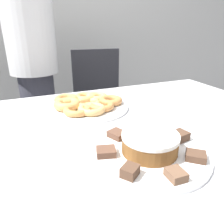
{
  "coord_description": "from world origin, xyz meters",
  "views": [
    {
      "loc": [
        -0.26,
        -0.7,
        1.11
      ],
      "look_at": [
        0.04,
        0.0,
        0.8
      ],
      "focal_mm": 35.0,
      "sensor_mm": 36.0,
      "label": 1
    }
  ],
  "objects_px": {
    "person_standing": "(33,61)",
    "plate_cake": "(149,153)",
    "plate_donuts": "(88,107)",
    "office_chair_right": "(100,110)",
    "frosted_cake": "(150,143)"
  },
  "relations": [
    {
      "from": "person_standing",
      "to": "plate_cake",
      "type": "xyz_separation_m",
      "value": [
        0.24,
        -1.04,
        -0.14
      ]
    },
    {
      "from": "person_standing",
      "to": "plate_donuts",
      "type": "xyz_separation_m",
      "value": [
        0.18,
        -0.6,
        -0.14
      ]
    },
    {
      "from": "office_chair_right",
      "to": "frosted_cake",
      "type": "height_order",
      "value": "office_chair_right"
    },
    {
      "from": "plate_donuts",
      "to": "plate_cake",
      "type": "bearing_deg",
      "value": -82.37
    },
    {
      "from": "office_chair_right",
      "to": "plate_donuts",
      "type": "bearing_deg",
      "value": -106.76
    },
    {
      "from": "plate_cake",
      "to": "plate_donuts",
      "type": "bearing_deg",
      "value": 97.63
    },
    {
      "from": "person_standing",
      "to": "office_chair_right",
      "type": "bearing_deg",
      "value": 8.34
    },
    {
      "from": "person_standing",
      "to": "plate_cake",
      "type": "relative_size",
      "value": 4.58
    },
    {
      "from": "office_chair_right",
      "to": "plate_donuts",
      "type": "height_order",
      "value": "office_chair_right"
    },
    {
      "from": "plate_cake",
      "to": "plate_donuts",
      "type": "distance_m",
      "value": 0.45
    },
    {
      "from": "plate_donuts",
      "to": "frosted_cake",
      "type": "bearing_deg",
      "value": -82.37
    },
    {
      "from": "person_standing",
      "to": "plate_donuts",
      "type": "bearing_deg",
      "value": -72.77
    },
    {
      "from": "plate_cake",
      "to": "person_standing",
      "type": "bearing_deg",
      "value": 103.2
    },
    {
      "from": "person_standing",
      "to": "office_chair_right",
      "type": "relative_size",
      "value": 1.8
    },
    {
      "from": "office_chair_right",
      "to": "plate_cake",
      "type": "height_order",
      "value": "office_chair_right"
    }
  ]
}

